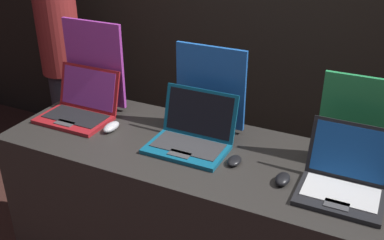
# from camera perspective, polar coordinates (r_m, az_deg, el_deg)

# --- Properties ---
(display_counter) EXTENTS (1.90, 0.69, 0.94)m
(display_counter) POSITION_cam_1_polar(r_m,az_deg,el_deg) (2.43, 0.13, -13.18)
(display_counter) COLOR #282623
(display_counter) RESTS_ON ground_plane
(laptop_front) EXTENTS (0.38, 0.31, 0.25)m
(laptop_front) POSITION_cam_1_polar(r_m,az_deg,el_deg) (2.51, -14.06, 1.61)
(laptop_front) COLOR maroon
(laptop_front) RESTS_ON display_counter
(mouse_front) EXTENTS (0.06, 0.12, 0.04)m
(mouse_front) POSITION_cam_1_polar(r_m,az_deg,el_deg) (2.35, -10.22, -0.87)
(mouse_front) COLOR #B2B2B7
(mouse_front) RESTS_ON display_counter
(promo_stand_front) EXTENTS (0.37, 0.07, 0.50)m
(promo_stand_front) POSITION_cam_1_polar(r_m,az_deg,el_deg) (2.56, -12.24, 6.62)
(promo_stand_front) COLOR black
(promo_stand_front) RESTS_ON display_counter
(laptop_middle) EXTENTS (0.38, 0.31, 0.25)m
(laptop_middle) POSITION_cam_1_polar(r_m,az_deg,el_deg) (2.16, -0.04, -1.88)
(laptop_middle) COLOR #0F5170
(laptop_middle) RESTS_ON display_counter
(mouse_middle) EXTENTS (0.06, 0.09, 0.03)m
(mouse_middle) POSITION_cam_1_polar(r_m,az_deg,el_deg) (2.05, 5.39, -5.17)
(mouse_middle) COLOR black
(mouse_middle) RESTS_ON display_counter
(promo_stand_middle) EXTENTS (0.37, 0.07, 0.44)m
(promo_stand_middle) POSITION_cam_1_polar(r_m,az_deg,el_deg) (2.27, 2.34, 3.81)
(promo_stand_middle) COLOR black
(promo_stand_middle) RESTS_ON display_counter
(laptop_back) EXTENTS (0.34, 0.32, 0.26)m
(laptop_back) POSITION_cam_1_polar(r_m,az_deg,el_deg) (1.94, 18.71, -7.08)
(laptop_back) COLOR black
(laptop_back) RESTS_ON display_counter
(mouse_back) EXTENTS (0.06, 0.10, 0.04)m
(mouse_back) POSITION_cam_1_polar(r_m,az_deg,el_deg) (1.94, 11.44, -7.36)
(mouse_back) COLOR black
(mouse_back) RESTS_ON display_counter
(promo_stand_back) EXTENTS (0.34, 0.07, 0.41)m
(promo_stand_back) POSITION_cam_1_polar(r_m,az_deg,el_deg) (2.10, 20.34, -0.31)
(promo_stand_back) COLOR black
(promo_stand_back) RESTS_ON display_counter
(person_bystander) EXTENTS (0.31, 0.31, 1.64)m
(person_bystander) POSITION_cam_1_polar(r_m,az_deg,el_deg) (3.66, -16.13, 6.87)
(person_bystander) COLOR #282833
(person_bystander) RESTS_ON ground_plane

